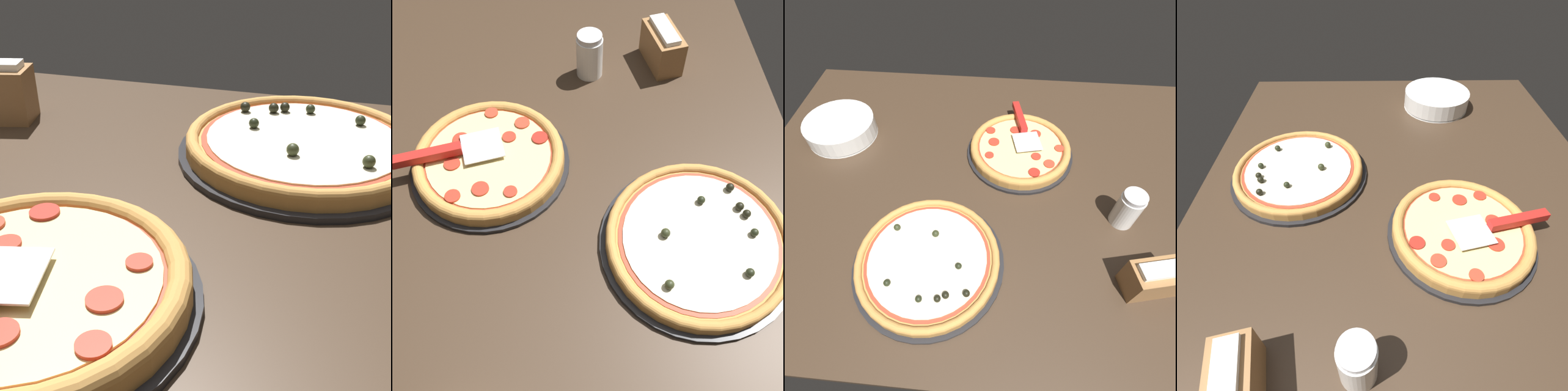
{
  "view_description": "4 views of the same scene",
  "coord_description": "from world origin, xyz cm",
  "views": [
    {
      "loc": [
        18.4,
        -47.99,
        36.98
      ],
      "look_at": [
        2.59,
        8.43,
        3.0
      ],
      "focal_mm": 50.0,
      "sensor_mm": 36.0,
      "label": 1
    },
    {
      "loc": [
        54.03,
        5.11,
        80.04
      ],
      "look_at": [
        2.59,
        8.43,
        3.0
      ],
      "focal_mm": 42.0,
      "sensor_mm": 36.0,
      "label": 2
    },
    {
      "loc": [
        -2.06,
        60.57,
        72.83
      ],
      "look_at": [
        2.59,
        8.43,
        3.0
      ],
      "focal_mm": 28.0,
      "sensor_mm": 36.0,
      "label": 3
    },
    {
      "loc": [
        -52.54,
        9.27,
        58.54
      ],
      "look_at": [
        2.59,
        8.43,
        3.0
      ],
      "focal_mm": 28.0,
      "sensor_mm": 36.0,
      "label": 4
    }
  ],
  "objects": [
    {
      "name": "ground_plane",
      "position": [
        0.0,
        0.0,
        -1.8
      ],
      "size": [
        150.98,
        112.43,
        3.6
      ],
      "primitive_type": "cube",
      "color": "#38281C"
    },
    {
      "name": "pizza_pan_front",
      "position": [
        -8.66,
        -12.2,
        0.5
      ],
      "size": [
        34.52,
        34.52,
        1.0
      ],
      "primitive_type": "cylinder",
      "color": "black",
      "rests_on": "ground_plane"
    },
    {
      "name": "pizza_front",
      "position": [
        -8.66,
        -12.19,
        2.69
      ],
      "size": [
        32.45,
        32.45,
        3.39
      ],
      "color": "#B77F3D",
      "rests_on": "pizza_pan_front"
    },
    {
      "name": "pizza_pan_back",
      "position": [
        13.84,
        29.05,
        0.5
      ],
      "size": [
        38.17,
        38.17,
        1.0
      ],
      "primitive_type": "cylinder",
      "color": "black",
      "rests_on": "ground_plane"
    },
    {
      "name": "pizza_back",
      "position": [
        13.83,
        29.07,
        2.5
      ],
      "size": [
        35.88,
        35.88,
        4.12
      ],
      "color": "#B77F3D",
      "rests_on": "pizza_pan_back"
    },
    {
      "name": "serving_spatula",
      "position": [
        -8.66,
        -22.32,
        5.21
      ],
      "size": [
        10.34,
        23.69,
        2.0
      ],
      "color": "silver",
      "rests_on": "pizza_front"
    },
    {
      "name": "plate_stack",
      "position": [
        52.78,
        -16.14,
        3.15
      ],
      "size": [
        23.37,
        23.37,
        6.3
      ],
      "color": "white",
      "rests_on": "ground_plane"
    },
    {
      "name": "parmesan_shaker",
      "position": [
        -37.22,
        11.41,
        5.71
      ],
      "size": [
        6.55,
        6.55,
        11.62
      ],
      "color": "white",
      "rests_on": "ground_plane"
    },
    {
      "name": "napkin_holder",
      "position": [
        -40.21,
        30.1,
        4.95
      ],
      "size": [
        14.59,
        9.73,
        10.5
      ],
      "color": "olive",
      "rests_on": "ground_plane"
    }
  ]
}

